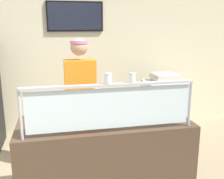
# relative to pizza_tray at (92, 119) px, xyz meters

# --- Properties ---
(ground_plane) EXTENTS (12.00, 12.00, 0.00)m
(ground_plane) POSITION_rel_pizza_tray_xyz_m (0.12, 0.59, -0.97)
(ground_plane) COLOR tan
(ground_plane) RESTS_ON ground
(shop_rear_unit) EXTENTS (6.16, 0.13, 2.70)m
(shop_rear_unit) POSITION_rel_pizza_tray_xyz_m (0.12, 2.17, 0.39)
(shop_rear_unit) COLOR beige
(shop_rear_unit) RESTS_ON ground
(serving_counter) EXTENTS (1.76, 0.71, 0.95)m
(serving_counter) POSITION_rel_pizza_tray_xyz_m (0.12, -0.06, -0.49)
(serving_counter) COLOR #4C3828
(serving_counter) RESTS_ON ground
(sneeze_guard) EXTENTS (1.58, 0.06, 0.46)m
(sneeze_guard) POSITION_rel_pizza_tray_xyz_m (0.12, -0.35, 0.27)
(sneeze_guard) COLOR #B2B5BC
(sneeze_guard) RESTS_ON serving_counter
(pizza_tray) EXTENTS (0.49, 0.49, 0.04)m
(pizza_tray) POSITION_rel_pizza_tray_xyz_m (0.00, 0.00, 0.00)
(pizza_tray) COLOR #9EA0A8
(pizza_tray) RESTS_ON serving_counter
(pizza_server) EXTENTS (0.11, 0.29, 0.01)m
(pizza_server) POSITION_rel_pizza_tray_xyz_m (-0.02, -0.02, 0.02)
(pizza_server) COLOR #ADAFB7
(pizza_server) RESTS_ON pizza_tray
(parmesan_shaker) EXTENTS (0.07, 0.07, 0.10)m
(parmesan_shaker) POSITION_rel_pizza_tray_xyz_m (0.10, -0.35, 0.48)
(parmesan_shaker) COLOR white
(parmesan_shaker) RESTS_ON sneeze_guard
(pepper_flake_shaker) EXTENTS (0.06, 0.06, 0.09)m
(pepper_flake_shaker) POSITION_rel_pizza_tray_xyz_m (0.32, -0.35, 0.48)
(pepper_flake_shaker) COLOR white
(pepper_flake_shaker) RESTS_ON sneeze_guard
(worker_figure) EXTENTS (0.41, 0.50, 1.76)m
(worker_figure) POSITION_rel_pizza_tray_xyz_m (-0.05, 0.62, 0.04)
(worker_figure) COLOR #23232D
(worker_figure) RESTS_ON ground
(prep_shelf) EXTENTS (0.70, 0.55, 0.95)m
(prep_shelf) POSITION_rel_pizza_tray_xyz_m (1.52, 1.68, -0.49)
(prep_shelf) COLOR #B7BABF
(prep_shelf) RESTS_ON ground
(pizza_box_stack) EXTENTS (0.43, 0.43, 0.14)m
(pizza_box_stack) POSITION_rel_pizza_tray_xyz_m (1.52, 1.68, 0.05)
(pizza_box_stack) COLOR silver
(pizza_box_stack) RESTS_ON prep_shelf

